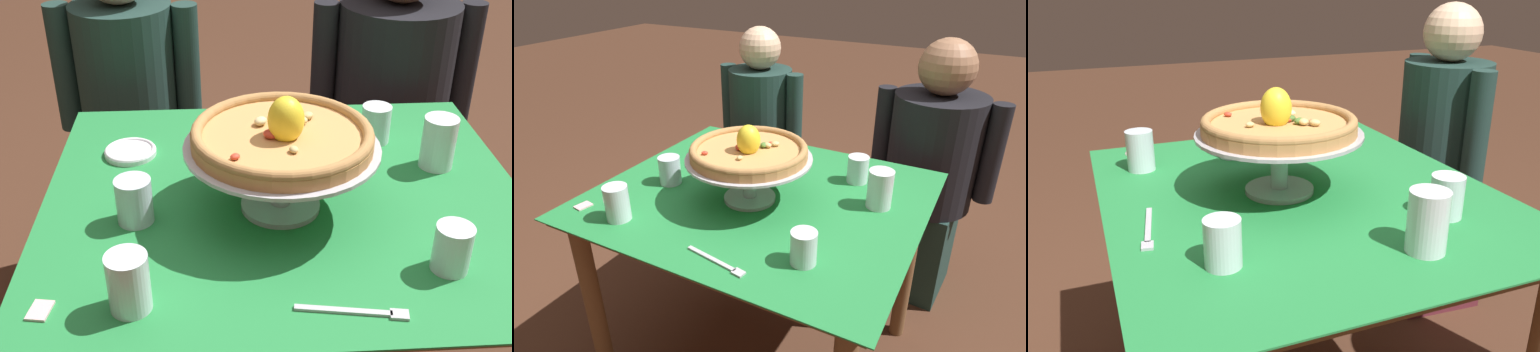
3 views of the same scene
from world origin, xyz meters
The scene contains 13 objects.
dining_table centered at (0.00, 0.00, 0.63)m, with size 1.07×0.93×0.75m.
pizza_stand centered at (-0.01, -0.04, 0.86)m, with size 0.40×0.40×0.15m.
pizza centered at (-0.01, -0.04, 0.93)m, with size 0.37×0.37×0.11m.
water_glass_front_left centered at (-0.30, -0.34, 0.80)m, with size 0.07×0.07×0.11m.
water_glass_side_left centered at (-0.32, -0.07, 0.79)m, with size 0.08×0.08×0.10m.
water_glass_side_right centered at (0.37, 0.11, 0.81)m, with size 0.08×0.08×0.13m.
water_glass_front_right centered at (0.28, -0.27, 0.79)m, with size 0.07×0.07×0.09m.
water_glass_back_right centered at (0.26, 0.25, 0.79)m, with size 0.07×0.07×0.10m.
side_plate centered at (-0.36, 0.21, 0.76)m, with size 0.13×0.13×0.02m.
dinner_fork centered at (0.09, -0.38, 0.75)m, with size 0.20×0.05×0.01m.
sugar_packet centered at (-0.46, -0.34, 0.75)m, with size 0.05×0.04×0.01m, color beige.
diner_left centered at (-0.43, 0.77, 0.55)m, with size 0.47×0.34×1.17m.
diner_right centered at (0.43, 0.75, 0.59)m, with size 0.54×0.41×1.19m.
Camera 2 is at (0.66, -1.16, 1.49)m, focal length 31.72 mm.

